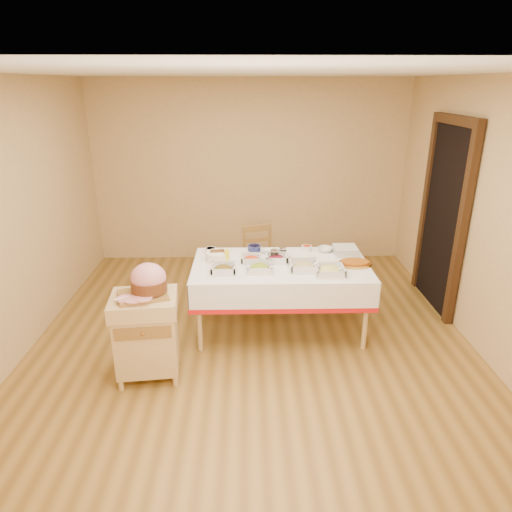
% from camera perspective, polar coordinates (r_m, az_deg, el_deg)
% --- Properties ---
extents(room_shell, '(5.00, 5.00, 5.00)m').
position_cam_1_polar(room_shell, '(4.26, -0.52, 4.23)').
color(room_shell, olive).
rests_on(room_shell, ground).
extents(doorway, '(0.09, 1.10, 2.20)m').
position_cam_1_polar(doorway, '(5.64, 22.44, 4.82)').
color(doorway, black).
rests_on(doorway, ground).
extents(dining_table, '(1.82, 1.02, 0.76)m').
position_cam_1_polar(dining_table, '(4.80, 3.05, -2.78)').
color(dining_table, tan).
rests_on(dining_table, ground).
extents(butcher_cart, '(0.61, 0.53, 0.80)m').
position_cam_1_polar(butcher_cart, '(4.21, -13.53, -9.17)').
color(butcher_cart, tan).
rests_on(butcher_cart, ground).
extents(dining_chair, '(0.49, 0.48, 0.88)m').
position_cam_1_polar(dining_chair, '(5.64, 0.54, -0.63)').
color(dining_chair, olive).
rests_on(dining_chair, ground).
extents(ham_on_board, '(0.43, 0.41, 0.29)m').
position_cam_1_polar(ham_on_board, '(4.02, -13.37, -3.15)').
color(ham_on_board, olive).
rests_on(ham_on_board, butcher_cart).
extents(serving_dish_a, '(0.25, 0.24, 0.11)m').
position_cam_1_polar(serving_dish_a, '(4.53, -4.09, -1.59)').
color(serving_dish_a, silver).
rests_on(serving_dish_a, dining_table).
extents(serving_dish_b, '(0.25, 0.25, 0.10)m').
position_cam_1_polar(serving_dish_b, '(4.55, 0.43, -1.43)').
color(serving_dish_b, silver).
rests_on(serving_dish_b, dining_table).
extents(serving_dish_c, '(0.28, 0.28, 0.12)m').
position_cam_1_polar(serving_dish_c, '(4.60, 6.00, -1.22)').
color(serving_dish_c, silver).
rests_on(serving_dish_c, dining_table).
extents(serving_dish_d, '(0.28, 0.28, 0.11)m').
position_cam_1_polar(serving_dish_d, '(4.54, 9.17, -1.74)').
color(serving_dish_d, silver).
rests_on(serving_dish_d, dining_table).
extents(serving_dish_e, '(0.22, 0.21, 0.10)m').
position_cam_1_polar(serving_dish_e, '(4.78, -0.62, -0.36)').
color(serving_dish_e, silver).
rests_on(serving_dish_e, dining_table).
extents(serving_dish_f, '(0.23, 0.22, 0.11)m').
position_cam_1_polar(serving_dish_f, '(4.79, 2.58, -0.27)').
color(serving_dish_f, silver).
rests_on(serving_dish_f, dining_table).
extents(small_bowl_left, '(0.12, 0.12, 0.06)m').
position_cam_1_polar(small_bowl_left, '(5.05, -5.69, 0.74)').
color(small_bowl_left, silver).
rests_on(small_bowl_left, dining_table).
extents(small_bowl_mid, '(0.14, 0.14, 0.06)m').
position_cam_1_polar(small_bowl_mid, '(5.09, -0.22, 1.05)').
color(small_bowl_mid, navy).
rests_on(small_bowl_mid, dining_table).
extents(small_bowl_right, '(0.12, 0.12, 0.06)m').
position_cam_1_polar(small_bowl_right, '(5.13, 6.35, 1.03)').
color(small_bowl_right, silver).
rests_on(small_bowl_right, dining_table).
extents(bowl_white_imported, '(0.18, 0.18, 0.03)m').
position_cam_1_polar(bowl_white_imported, '(5.04, 1.44, 0.62)').
color(bowl_white_imported, silver).
rests_on(bowl_white_imported, dining_table).
extents(bowl_small_imported, '(0.19, 0.19, 0.05)m').
position_cam_1_polar(bowl_small_imported, '(5.12, 8.63, 0.83)').
color(bowl_small_imported, silver).
rests_on(bowl_small_imported, dining_table).
extents(preserve_jar_left, '(0.09, 0.09, 0.11)m').
position_cam_1_polar(preserve_jar_left, '(4.83, 2.32, 0.09)').
color(preserve_jar_left, silver).
rests_on(preserve_jar_left, dining_table).
extents(preserve_jar_right, '(0.09, 0.09, 0.11)m').
position_cam_1_polar(preserve_jar_right, '(4.92, 3.34, 0.49)').
color(preserve_jar_right, silver).
rests_on(preserve_jar_right, dining_table).
extents(mustard_bottle, '(0.05, 0.05, 0.16)m').
position_cam_1_polar(mustard_bottle, '(4.76, -3.66, 0.04)').
color(mustard_bottle, yellow).
rests_on(mustard_bottle, dining_table).
extents(bread_basket, '(0.25, 0.25, 0.11)m').
position_cam_1_polar(bread_basket, '(4.83, -4.84, 0.00)').
color(bread_basket, white).
rests_on(bread_basket, dining_table).
extents(plate_stack, '(0.25, 0.25, 0.09)m').
position_cam_1_polar(plate_stack, '(5.07, 11.09, 0.68)').
color(plate_stack, silver).
rests_on(plate_stack, dining_table).
extents(brass_platter, '(0.34, 0.25, 0.05)m').
position_cam_1_polar(brass_platter, '(4.80, 12.25, -0.89)').
color(brass_platter, '#B38032').
rests_on(brass_platter, dining_table).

